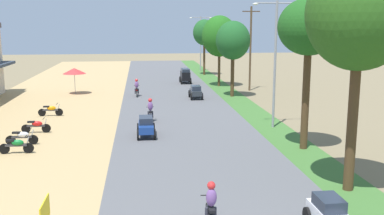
{
  "coord_description": "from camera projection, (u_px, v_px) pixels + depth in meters",
  "views": [
    {
      "loc": [
        -2.89,
        -11.07,
        6.91
      ],
      "look_at": [
        0.35,
        16.65,
        1.58
      ],
      "focal_mm": 41.76,
      "sensor_mm": 36.0,
      "label": 1
    }
  ],
  "objects": [
    {
      "name": "car_hatchback_white",
      "position": [
        329.0,
        214.0,
        14.63
      ],
      "size": [
        1.04,
        2.0,
        1.23
      ],
      "color": "silver",
      "rests_on": "road_strip"
    },
    {
      "name": "motorbike_ahead_second",
      "position": [
        150.0,
        110.0,
        31.19
      ],
      "size": [
        0.54,
        1.8,
        1.66
      ],
      "color": "black",
      "rests_on": "road_strip"
    },
    {
      "name": "median_tree_third",
      "position": [
        233.0,
        41.0,
        41.05
      ],
      "size": [
        3.17,
        3.17,
        7.01
      ],
      "color": "#4C351E",
      "rests_on": "median_strip"
    },
    {
      "name": "motorbike_ahead_third",
      "position": [
        137.0,
        88.0,
        41.86
      ],
      "size": [
        0.54,
        1.8,
        1.66
      ],
      "color": "black",
      "rests_on": "road_strip"
    },
    {
      "name": "parked_motorbike_fourth",
      "position": [
        51.0,
        110.0,
        33.08
      ],
      "size": [
        1.8,
        0.54,
        0.94
      ],
      "color": "black",
      "rests_on": "dirt_shoulder"
    },
    {
      "name": "streetlamp_near",
      "position": [
        275.0,
        56.0,
        28.75
      ],
      "size": [
        3.16,
        0.2,
        8.21
      ],
      "color": "gray",
      "rests_on": "median_strip"
    },
    {
      "name": "streetlamp_mid",
      "position": [
        201.0,
        40.0,
        63.64
      ],
      "size": [
        3.16,
        0.2,
        7.7
      ],
      "color": "gray",
      "rests_on": "median_strip"
    },
    {
      "name": "median_tree_fifth",
      "position": [
        204.0,
        33.0,
        58.34
      ],
      "size": [
        2.97,
        2.97,
        7.25
      ],
      "color": "#4C351E",
      "rests_on": "median_strip"
    },
    {
      "name": "parked_motorbike_third",
      "position": [
        36.0,
        125.0,
        28.02
      ],
      "size": [
        1.8,
        0.54,
        0.94
      ],
      "color": "black",
      "rests_on": "dirt_shoulder"
    },
    {
      "name": "vendor_umbrella",
      "position": [
        74.0,
        71.0,
        43.02
      ],
      "size": [
        2.2,
        2.2,
        2.52
      ],
      "color": "#99999E",
      "rests_on": "dirt_shoulder"
    },
    {
      "name": "median_tree_fourth",
      "position": [
        219.0,
        36.0,
        47.83
      ],
      "size": [
        3.78,
        3.78,
        7.59
      ],
      "color": "#4C351E",
      "rests_on": "median_strip"
    },
    {
      "name": "parked_motorbike_second",
      "position": [
        22.0,
        136.0,
        25.29
      ],
      "size": [
        1.8,
        0.54,
        0.94
      ],
      "color": "black",
      "rests_on": "dirt_shoulder"
    },
    {
      "name": "utility_pole_near",
      "position": [
        250.0,
        47.0,
        45.21
      ],
      "size": [
        1.8,
        0.2,
        8.49
      ],
      "color": "brown",
      "rests_on": "ground"
    },
    {
      "name": "car_van_black",
      "position": [
        185.0,
        75.0,
        50.85
      ],
      "size": [
        1.19,
        2.41,
        1.67
      ],
      "color": "black",
      "rests_on": "road_strip"
    },
    {
      "name": "street_signboard",
      "position": [
        45.0,
        215.0,
        13.68
      ],
      "size": [
        0.06,
        1.3,
        1.5
      ],
      "color": "#262628",
      "rests_on": "dirt_shoulder"
    },
    {
      "name": "parked_motorbike_nearest",
      "position": [
        17.0,
        145.0,
        23.59
      ],
      "size": [
        1.8,
        0.54,
        0.94
      ],
      "color": "black",
      "rests_on": "dirt_shoulder"
    },
    {
      "name": "median_tree_second",
      "position": [
        309.0,
        29.0,
        23.45
      ],
      "size": [
        3.3,
        3.3,
        8.14
      ],
      "color": "#4C351E",
      "rests_on": "median_strip"
    },
    {
      "name": "car_sedan_charcoal",
      "position": [
        196.0,
        91.0,
        40.56
      ],
      "size": [
        1.1,
        2.26,
        1.19
      ],
      "color": "#282D33",
      "rests_on": "road_strip"
    },
    {
      "name": "median_tree_nearest",
      "position": [
        360.0,
        15.0,
        17.25
      ],
      "size": [
        4.17,
        4.17,
        9.44
      ],
      "color": "#4C351E",
      "rests_on": "median_strip"
    },
    {
      "name": "car_sedan_blue",
      "position": [
        146.0,
        126.0,
        27.12
      ],
      "size": [
        1.1,
        2.26,
        1.19
      ],
      "color": "navy",
      "rests_on": "road_strip"
    },
    {
      "name": "motorbike_foreground_rider",
      "position": [
        211.0,
        205.0,
        15.0
      ],
      "size": [
        0.54,
        1.8,
        1.66
      ],
      "color": "black",
      "rests_on": "road_strip"
    }
  ]
}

